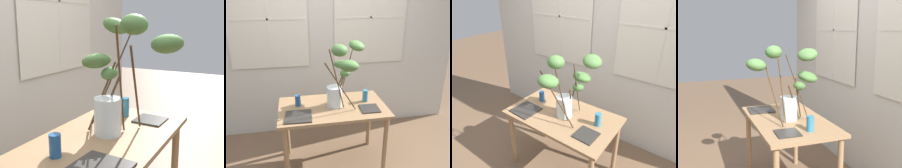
% 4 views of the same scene
% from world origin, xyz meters
% --- Properties ---
extents(dining_table, '(1.18, 0.70, 0.77)m').
position_xyz_m(dining_table, '(0.00, 0.00, 0.67)').
color(dining_table, '#93704C').
rests_on(dining_table, ground).
extents(vase_with_branches, '(0.51, 0.73, 0.74)m').
position_xyz_m(vase_with_branches, '(0.10, -0.04, 1.16)').
color(vase_with_branches, silver).
rests_on(vase_with_branches, dining_table).
extents(drinking_glass_blue_left, '(0.06, 0.06, 0.12)m').
position_xyz_m(drinking_glass_blue_left, '(-0.38, 0.09, 0.83)').
color(drinking_glass_blue_left, '#235693').
rests_on(drinking_glass_blue_left, dining_table).
extents(drinking_glass_blue_right, '(0.06, 0.06, 0.14)m').
position_xyz_m(drinking_glass_blue_right, '(0.39, 0.06, 0.84)').
color(drinking_glass_blue_right, teal).
rests_on(drinking_glass_blue_right, dining_table).
extents(plate_square_left, '(0.28, 0.28, 0.01)m').
position_xyz_m(plate_square_left, '(-0.38, -0.18, 0.78)').
color(plate_square_left, '#2D2B28').
rests_on(plate_square_left, dining_table).
extents(plate_square_right, '(0.21, 0.21, 0.01)m').
position_xyz_m(plate_square_right, '(0.38, -0.14, 0.78)').
color(plate_square_right, '#2D2B28').
rests_on(plate_square_right, dining_table).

